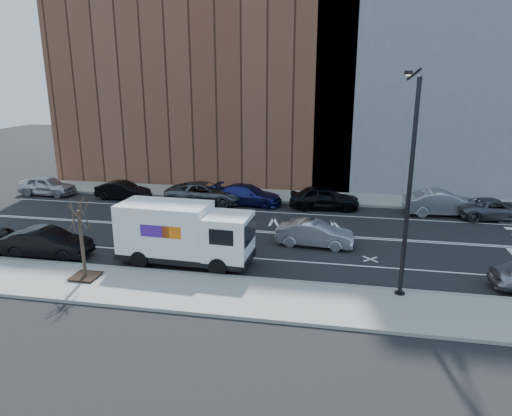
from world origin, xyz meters
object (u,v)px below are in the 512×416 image
at_px(far_parked_b, 123,191).
at_px(driving_sedan, 315,234).
at_px(fedex_van, 184,233).
at_px(far_parked_a, 47,186).

bearing_deg(far_parked_b, driving_sedan, -110.68).
xyz_separation_m(fedex_van, far_parked_a, (-15.55, 11.47, -0.84)).
relative_size(fedex_van, far_parked_b, 1.61).
distance_m(fedex_van, driving_sedan, 7.36).
distance_m(far_parked_a, driving_sedan, 23.09).
bearing_deg(far_parked_a, far_parked_b, -89.20).
bearing_deg(driving_sedan, far_parked_b, 68.06).
bearing_deg(far_parked_b, far_parked_a, 94.52).
bearing_deg(driving_sedan, far_parked_a, 75.04).
distance_m(fedex_van, far_parked_b, 14.48).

